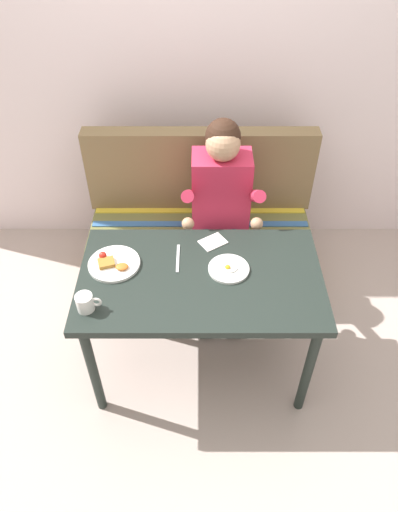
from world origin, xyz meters
The scene contains 10 objects.
ground_plane centered at (0.00, 0.00, 0.00)m, with size 8.00×8.00×0.00m, color #B19E94.
back_wall centered at (0.00, 1.27, 1.30)m, with size 4.40×0.10×2.60m, color silver.
table centered at (0.00, 0.00, 0.65)m, with size 1.20×0.70×0.73m.
couch centered at (0.00, 0.76, 0.33)m, with size 1.44×0.56×1.00m.
person centered at (0.12, 0.59, 0.74)m, with size 0.45×0.61×1.21m.
plate_breakfast centered at (-0.44, 0.07, 0.74)m, with size 0.26×0.26×0.05m.
plate_eggs centered at (0.14, 0.04, 0.74)m, with size 0.20×0.20×0.04m.
coffee_mug centered at (-0.52, -0.21, 0.78)m, with size 0.12×0.08×0.09m.
napkin centered at (0.07, 0.24, 0.73)m, with size 0.13×0.10×0.01m, color white.
knife centered at (-0.12, 0.12, 0.73)m, with size 0.01×0.20×0.01m, color silver.
Camera 1 is at (-0.01, -1.60, 2.38)m, focal length 32.86 mm.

